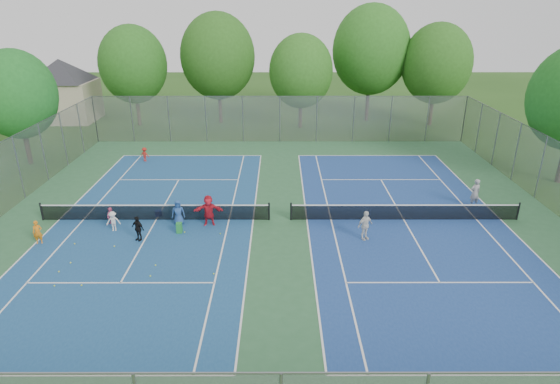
# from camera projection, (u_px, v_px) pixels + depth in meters

# --- Properties ---
(ground) EXTENTS (120.00, 120.00, 0.00)m
(ground) POSITION_uv_depth(u_px,v_px,m) (280.00, 220.00, 26.40)
(ground) COLOR #264E18
(ground) RESTS_ON ground
(court_pad) EXTENTS (32.00, 32.00, 0.01)m
(court_pad) POSITION_uv_depth(u_px,v_px,m) (280.00, 220.00, 26.40)
(court_pad) COLOR #2C5E38
(court_pad) RESTS_ON ground
(court_left) EXTENTS (10.97, 23.77, 0.01)m
(court_left) POSITION_uv_depth(u_px,v_px,m) (156.00, 220.00, 26.39)
(court_left) COLOR navy
(court_left) RESTS_ON court_pad
(court_right) EXTENTS (10.97, 23.77, 0.01)m
(court_right) POSITION_uv_depth(u_px,v_px,m) (404.00, 220.00, 26.41)
(court_right) COLOR navy
(court_right) RESTS_ON court_pad
(net_left) EXTENTS (12.87, 0.10, 0.91)m
(net_left) POSITION_uv_depth(u_px,v_px,m) (155.00, 213.00, 26.22)
(net_left) COLOR black
(net_left) RESTS_ON ground
(net_right) EXTENTS (12.87, 0.10, 0.91)m
(net_right) POSITION_uv_depth(u_px,v_px,m) (405.00, 213.00, 26.24)
(net_right) COLOR black
(net_right) RESTS_ON ground
(fence_north) EXTENTS (32.00, 0.10, 4.00)m
(fence_north) POSITION_uv_depth(u_px,v_px,m) (280.00, 119.00, 40.47)
(fence_north) COLOR gray
(fence_north) RESTS_ON ground
(house) EXTENTS (11.03, 11.03, 7.30)m
(house) POSITION_uv_depth(u_px,v_px,m) (61.00, 79.00, 47.01)
(house) COLOR #B7A88C
(house) RESTS_ON ground
(tree_nw) EXTENTS (6.40, 6.40, 9.58)m
(tree_nw) POSITION_uv_depth(u_px,v_px,m) (133.00, 64.00, 44.54)
(tree_nw) COLOR #443326
(tree_nw) RESTS_ON ground
(tree_nl) EXTENTS (7.20, 7.20, 10.69)m
(tree_nl) POSITION_uv_depth(u_px,v_px,m) (218.00, 56.00, 45.23)
(tree_nl) COLOR #443326
(tree_nl) RESTS_ON ground
(tree_nc) EXTENTS (6.00, 6.00, 8.85)m
(tree_nc) POSITION_uv_depth(u_px,v_px,m) (301.00, 71.00, 43.82)
(tree_nc) COLOR #443326
(tree_nc) RESTS_ON ground
(tree_nr) EXTENTS (7.60, 7.60, 11.42)m
(tree_nr) POSITION_uv_depth(u_px,v_px,m) (371.00, 50.00, 45.99)
(tree_nr) COLOR #443326
(tree_nr) RESTS_ON ground
(tree_ne) EXTENTS (6.60, 6.60, 9.77)m
(tree_ne) POSITION_uv_depth(u_px,v_px,m) (437.00, 64.00, 44.55)
(tree_ne) COLOR #443326
(tree_ne) RESTS_ON ground
(tree_side_w) EXTENTS (5.60, 5.60, 8.47)m
(tree_side_w) POSITION_uv_depth(u_px,v_px,m) (16.00, 94.00, 33.66)
(tree_side_w) COLOR #443326
(tree_side_w) RESTS_ON ground
(ball_crate) EXTENTS (0.45, 0.45, 0.32)m
(ball_crate) POSITION_uv_depth(u_px,v_px,m) (158.00, 213.00, 26.87)
(ball_crate) COLOR #193FBF
(ball_crate) RESTS_ON ground
(ball_hopper) EXTENTS (0.31, 0.31, 0.58)m
(ball_hopper) POSITION_uv_depth(u_px,v_px,m) (179.00, 228.00, 24.84)
(ball_hopper) COLOR green
(ball_hopper) RESTS_ON ground
(student_a) EXTENTS (0.52, 0.41, 1.26)m
(student_a) POSITION_uv_depth(u_px,v_px,m) (38.00, 232.00, 23.61)
(student_a) COLOR orange
(student_a) RESTS_ON ground
(student_b) EXTENTS (0.60, 0.54, 1.02)m
(student_b) POSITION_uv_depth(u_px,v_px,m) (111.00, 216.00, 25.64)
(student_b) COLOR #E45984
(student_b) RESTS_ON ground
(student_c) EXTENTS (0.80, 0.56, 1.13)m
(student_c) POSITION_uv_depth(u_px,v_px,m) (113.00, 221.00, 24.96)
(student_c) COLOR silver
(student_c) RESTS_ON ground
(student_d) EXTENTS (0.86, 0.68, 1.36)m
(student_d) POSITION_uv_depth(u_px,v_px,m) (138.00, 228.00, 23.91)
(student_d) COLOR black
(student_d) RESTS_ON ground
(student_e) EXTENTS (0.77, 0.56, 1.46)m
(student_e) POSITION_uv_depth(u_px,v_px,m) (178.00, 213.00, 25.57)
(student_e) COLOR #264C8D
(student_e) RESTS_ON ground
(student_f) EXTENTS (1.63, 0.58, 1.74)m
(student_f) POSITION_uv_depth(u_px,v_px,m) (209.00, 210.00, 25.51)
(student_f) COLOR red
(student_f) RESTS_ON ground
(child_far_baseline) EXTENTS (0.81, 0.63, 1.11)m
(child_far_baseline) POSITION_uv_depth(u_px,v_px,m) (145.00, 154.00, 35.91)
(child_far_baseline) COLOR #AC2118
(child_far_baseline) RESTS_ON ground
(instructor) EXTENTS (0.73, 0.57, 1.77)m
(instructor) POSITION_uv_depth(u_px,v_px,m) (475.00, 193.00, 27.81)
(instructor) COLOR gray
(instructor) RESTS_ON ground
(teen_court_b) EXTENTS (1.00, 0.82, 1.59)m
(teen_court_b) POSITION_uv_depth(u_px,v_px,m) (365.00, 225.00, 23.96)
(teen_court_b) COLOR silver
(teen_court_b) RESTS_ON ground
(tennis_ball_0) EXTENTS (0.07, 0.07, 0.07)m
(tennis_ball_0) POSITION_uv_depth(u_px,v_px,m) (214.00, 274.00, 21.09)
(tennis_ball_0) COLOR #C8EB36
(tennis_ball_0) RESTS_ON ground
(tennis_ball_1) EXTENTS (0.07, 0.07, 0.07)m
(tennis_ball_1) POSITION_uv_depth(u_px,v_px,m) (71.00, 263.00, 21.98)
(tennis_ball_1) COLOR #E0F238
(tennis_ball_1) RESTS_ON ground
(tennis_ball_2) EXTENTS (0.07, 0.07, 0.07)m
(tennis_ball_2) POSITION_uv_depth(u_px,v_px,m) (114.00, 247.00, 23.46)
(tennis_ball_2) COLOR #C3CF30
(tennis_ball_2) RESTS_ON ground
(tennis_ball_3) EXTENTS (0.07, 0.07, 0.07)m
(tennis_ball_3) POSITION_uv_depth(u_px,v_px,m) (75.00, 244.00, 23.70)
(tennis_ball_3) COLOR #CFD331
(tennis_ball_3) RESTS_ON ground
(tennis_ball_4) EXTENTS (0.07, 0.07, 0.07)m
(tennis_ball_4) POSITION_uv_depth(u_px,v_px,m) (220.00, 234.00, 24.74)
(tennis_ball_4) COLOR #A5C22D
(tennis_ball_4) RESTS_ON ground
(tennis_ball_5) EXTENTS (0.07, 0.07, 0.07)m
(tennis_ball_5) POSITION_uv_depth(u_px,v_px,m) (54.00, 286.00, 20.19)
(tennis_ball_5) COLOR #B5D932
(tennis_ball_5) RESTS_ON ground
(tennis_ball_6) EXTENTS (0.07, 0.07, 0.07)m
(tennis_ball_6) POSITION_uv_depth(u_px,v_px,m) (150.00, 276.00, 20.91)
(tennis_ball_6) COLOR #BCE435
(tennis_ball_6) RESTS_ON ground
(tennis_ball_7) EXTENTS (0.07, 0.07, 0.07)m
(tennis_ball_7) POSITION_uv_depth(u_px,v_px,m) (59.00, 272.00, 21.25)
(tennis_ball_7) COLOR #F0F138
(tennis_ball_7) RESTS_ON ground
(tennis_ball_8) EXTENTS (0.07, 0.07, 0.07)m
(tennis_ball_8) POSITION_uv_depth(u_px,v_px,m) (185.00, 232.00, 24.91)
(tennis_ball_8) COLOR #CBE134
(tennis_ball_8) RESTS_ON ground
(tennis_ball_9) EXTENTS (0.07, 0.07, 0.07)m
(tennis_ball_9) POSITION_uv_depth(u_px,v_px,m) (156.00, 266.00, 21.77)
(tennis_ball_9) COLOR #C6E034
(tennis_ball_9) RESTS_ON ground
(tennis_ball_10) EXTENTS (0.07, 0.07, 0.07)m
(tennis_ball_10) POSITION_uv_depth(u_px,v_px,m) (82.00, 286.00, 20.23)
(tennis_ball_10) COLOR #D0D932
(tennis_ball_10) RESTS_ON ground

